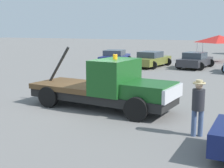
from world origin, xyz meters
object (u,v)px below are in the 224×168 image
at_px(parked_car_charcoal, 195,60).
at_px(traffic_cone, 99,84).
at_px(parked_car_navy, 115,57).
at_px(tow_truck, 109,87).
at_px(parked_car_olive, 151,59).
at_px(canopy_tent_red, 219,39).
at_px(person_near_truck, 198,103).

distance_m(parked_car_charcoal, traffic_cone, 11.99).
bearing_deg(parked_car_navy, tow_truck, -166.02).
xyz_separation_m(parked_car_navy, parked_car_olive, (3.66, -0.51, -0.00)).
xyz_separation_m(tow_truck, canopy_tent_red, (2.04, 21.43, 1.37)).
height_order(canopy_tent_red, traffic_cone, canopy_tent_red).
xyz_separation_m(person_near_truck, canopy_tent_red, (-1.84, 23.30, 1.23)).
bearing_deg(parked_car_olive, tow_truck, -161.87).
height_order(tow_truck, parked_car_olive, tow_truck).
relative_size(parked_car_navy, traffic_cone, 8.98).
bearing_deg(parked_car_olive, parked_car_navy, 89.40).
distance_m(parked_car_navy, parked_car_olive, 3.69).
relative_size(parked_car_charcoal, traffic_cone, 8.08).
height_order(tow_truck, canopy_tent_red, canopy_tent_red).
relative_size(parked_car_olive, canopy_tent_red, 1.34).
bearing_deg(tow_truck, person_near_truck, -19.81).
relative_size(parked_car_charcoal, canopy_tent_red, 1.23).
distance_m(person_near_truck, parked_car_navy, 19.88).
xyz_separation_m(tow_truck, parked_car_charcoal, (0.85, 15.30, -0.26)).
distance_m(parked_car_olive, parked_car_charcoal, 3.71).
distance_m(tow_truck, traffic_cone, 4.50).
height_order(person_near_truck, parked_car_olive, person_near_truck).
xyz_separation_m(canopy_tent_red, traffic_cone, (-4.43, -17.67, -2.02)).
distance_m(person_near_truck, canopy_tent_red, 23.41).
bearing_deg(person_near_truck, parked_car_olive, 178.91).
distance_m(tow_truck, parked_car_navy, 16.44).
bearing_deg(person_near_truck, parked_car_charcoal, 166.88).
relative_size(person_near_truck, canopy_tent_red, 0.49).
distance_m(parked_car_charcoal, canopy_tent_red, 6.46).
bearing_deg(canopy_tent_red, parked_car_navy, -143.34).
bearing_deg(traffic_cone, parked_car_charcoal, 74.29).
bearing_deg(parked_car_charcoal, traffic_cone, 172.71).
bearing_deg(parked_car_charcoal, parked_car_olive, 109.14).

